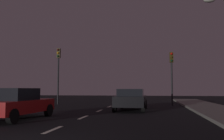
{
  "coord_description": "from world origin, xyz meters",
  "views": [
    {
      "loc": [
        3.49,
        -5.66,
        1.44
      ],
      "look_at": [
        0.03,
        15.04,
        3.07
      ],
      "focal_mm": 39.01,
      "sensor_mm": 36.0,
      "label": 1
    }
  ],
  "objects_px": {
    "traffic_signal_right": "(172,68)",
    "car_stopped_ahead": "(131,99)",
    "traffic_signal_left": "(58,65)",
    "car_adjacent_lane": "(16,103)"
  },
  "relations": [
    {
      "from": "traffic_signal_left",
      "to": "traffic_signal_right",
      "type": "height_order",
      "value": "traffic_signal_left"
    },
    {
      "from": "traffic_signal_right",
      "to": "car_stopped_ahead",
      "type": "xyz_separation_m",
      "value": [
        -3.1,
        -5.16,
        -2.52
      ]
    },
    {
      "from": "traffic_signal_left",
      "to": "car_stopped_ahead",
      "type": "distance_m",
      "value": 9.41
    },
    {
      "from": "traffic_signal_left",
      "to": "traffic_signal_right",
      "type": "bearing_deg",
      "value": -0.01
    },
    {
      "from": "traffic_signal_left",
      "to": "car_adjacent_lane",
      "type": "height_order",
      "value": "traffic_signal_left"
    },
    {
      "from": "traffic_signal_right",
      "to": "car_stopped_ahead",
      "type": "bearing_deg",
      "value": -121.01
    },
    {
      "from": "traffic_signal_right",
      "to": "car_adjacent_lane",
      "type": "bearing_deg",
      "value": -126.38
    },
    {
      "from": "traffic_signal_right",
      "to": "car_adjacent_lane",
      "type": "distance_m",
      "value": 13.82
    },
    {
      "from": "traffic_signal_right",
      "to": "traffic_signal_left",
      "type": "bearing_deg",
      "value": 179.99
    },
    {
      "from": "traffic_signal_right",
      "to": "car_stopped_ahead",
      "type": "distance_m",
      "value": 6.53
    }
  ]
}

